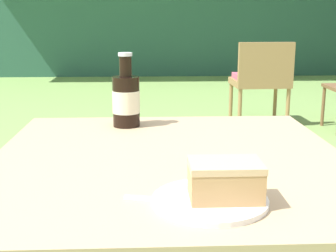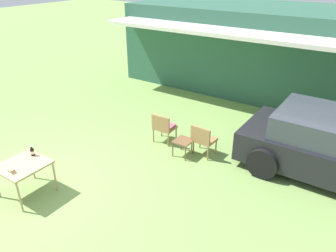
# 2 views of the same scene
# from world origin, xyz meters

# --- Properties ---
(wicker_chair_cushioned) EXTENTS (0.53, 0.46, 0.79)m
(wicker_chair_cushioned) POSITION_xyz_m (1.03, 3.31, 0.46)
(wicker_chair_cushioned) COLOR #9E7547
(wicker_chair_cushioned) RESTS_ON ground_plane
(patio_table) EXTENTS (0.83, 0.87, 0.71)m
(patio_table) POSITION_xyz_m (0.00, 0.00, 0.64)
(patio_table) COLOR tan
(patio_table) RESTS_ON ground_plane
(cake_on_plate) EXTENTS (0.21, 0.21, 0.08)m
(cake_on_plate) POSITION_xyz_m (0.07, -0.28, 0.74)
(cake_on_plate) COLOR white
(cake_on_plate) RESTS_ON patio_table
(cola_bottle_near) EXTENTS (0.08, 0.08, 0.22)m
(cola_bottle_near) POSITION_xyz_m (-0.11, 0.32, 0.79)
(cola_bottle_near) COLOR black
(cola_bottle_near) RESTS_ON patio_table
(fork) EXTENTS (0.19, 0.06, 0.01)m
(fork) POSITION_xyz_m (-0.00, -0.28, 0.71)
(fork) COLOR silver
(fork) RESTS_ON patio_table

